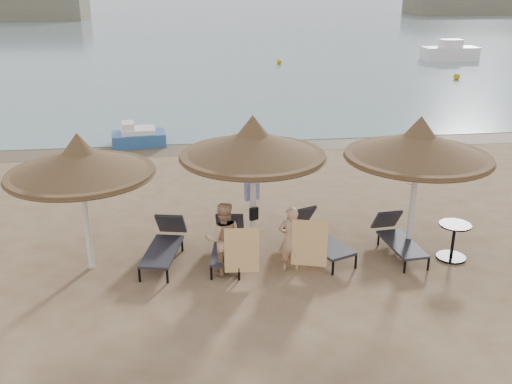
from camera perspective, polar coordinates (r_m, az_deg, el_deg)
ground at (r=12.44m, az=1.95°, el=-7.69°), size 160.00×160.00×0.00m
sea at (r=90.99m, az=-6.63°, el=16.99°), size 200.00×140.00×0.03m
wet_sand_strip at (r=21.11m, az=-2.21°, el=4.50°), size 200.00×1.60×0.01m
palapa_left at (r=12.09m, az=-17.21°, el=2.87°), size 3.04×3.04×3.02m
palapa_center at (r=12.30m, az=-0.32°, el=4.77°), size 3.21×3.21×3.18m
palapa_right at (r=12.75m, az=15.96°, el=4.50°), size 3.20×3.20×3.17m
lounger_far_left at (r=12.83m, az=-9.11°, el=-5.07°), size 1.05×2.04×0.87m
lounger_near_left at (r=12.77m, az=-2.79°, el=-4.96°), size 0.92×1.99×0.86m
lounger_near_right at (r=13.07m, az=5.99°, el=-4.33°), size 1.36×2.12×0.90m
lounger_far_right at (r=13.41m, az=13.95°, el=-4.38°), size 0.75×1.87×0.82m
side_table at (r=13.44m, az=19.09°, el=-4.77°), size 0.69×0.69×0.83m
person_left at (r=11.86m, az=-3.31°, el=-4.15°), size 0.86×0.56×1.88m
person_right at (r=12.05m, az=3.50°, el=-4.20°), size 0.80×0.54×1.69m
towel_left at (r=11.68m, az=-1.43°, el=-5.88°), size 0.71×0.08×1.00m
towel_right at (r=11.95m, az=5.37°, el=-5.14°), size 0.72×0.23×1.05m
bag_patterned at (r=12.83m, az=-0.41°, el=0.11°), size 0.35×0.22×0.42m
bag_dark at (r=12.68m, az=-0.22°, el=-2.19°), size 0.21×0.15×0.29m
pedal_boat at (r=21.71m, az=-11.74°, el=5.44°), size 2.05×1.35×0.90m
buoy_mid at (r=41.60m, az=2.35°, el=12.88°), size 0.37×0.37×0.37m
buoy_right at (r=37.27m, az=19.43°, el=10.83°), size 0.39×0.39×0.39m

